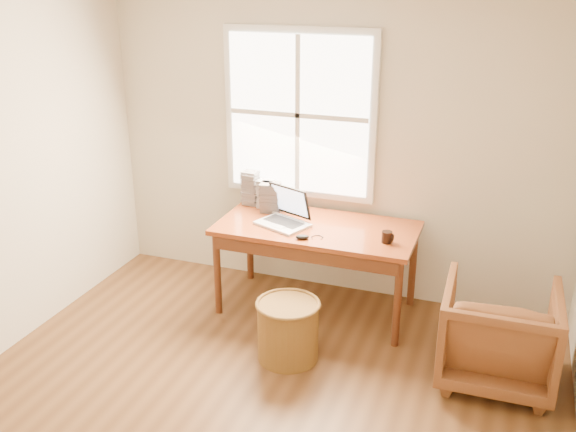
{
  "coord_description": "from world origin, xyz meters",
  "views": [
    {
      "loc": [
        1.4,
        -2.77,
        2.69
      ],
      "look_at": [
        -0.19,
        1.65,
        0.86
      ],
      "focal_mm": 40.0,
      "sensor_mm": 36.0,
      "label": 1
    }
  ],
  "objects_px": {
    "desk": "(317,228)",
    "wicker_stool": "(288,331)",
    "armchair": "(498,334)",
    "cd_stack_a": "(266,194)",
    "coffee_mug": "(387,237)",
    "laptop": "(282,208)"
  },
  "relations": [
    {
      "from": "armchair",
      "to": "cd_stack_a",
      "type": "relative_size",
      "value": 3.11
    },
    {
      "from": "desk",
      "to": "armchair",
      "type": "bearing_deg",
      "value": -19.55
    },
    {
      "from": "armchair",
      "to": "laptop",
      "type": "relative_size",
      "value": 1.85
    },
    {
      "from": "armchair",
      "to": "wicker_stool",
      "type": "bearing_deg",
      "value": 8.53
    },
    {
      "from": "desk",
      "to": "laptop",
      "type": "bearing_deg",
      "value": -162.02
    },
    {
      "from": "laptop",
      "to": "coffee_mug",
      "type": "bearing_deg",
      "value": 18.77
    },
    {
      "from": "armchair",
      "to": "wicker_stool",
      "type": "height_order",
      "value": "armchair"
    },
    {
      "from": "laptop",
      "to": "coffee_mug",
      "type": "distance_m",
      "value": 0.87
    },
    {
      "from": "armchair",
      "to": "laptop",
      "type": "bearing_deg",
      "value": -15.36
    },
    {
      "from": "desk",
      "to": "wicker_stool",
      "type": "relative_size",
      "value": 3.6
    },
    {
      "from": "wicker_stool",
      "to": "laptop",
      "type": "bearing_deg",
      "value": 113.28
    },
    {
      "from": "armchair",
      "to": "coffee_mug",
      "type": "height_order",
      "value": "coffee_mug"
    },
    {
      "from": "wicker_stool",
      "to": "coffee_mug",
      "type": "distance_m",
      "value": 1.02
    },
    {
      "from": "coffee_mug",
      "to": "cd_stack_a",
      "type": "bearing_deg",
      "value": 152.38
    },
    {
      "from": "desk",
      "to": "coffee_mug",
      "type": "bearing_deg",
      "value": -13.25
    },
    {
      "from": "wicker_stool",
      "to": "armchair",
      "type": "bearing_deg",
      "value": 9.78
    },
    {
      "from": "desk",
      "to": "armchair",
      "type": "xyz_separation_m",
      "value": [
        1.47,
        -0.52,
        -0.38
      ]
    },
    {
      "from": "wicker_stool",
      "to": "laptop",
      "type": "xyz_separation_m",
      "value": [
        -0.29,
        0.68,
        0.68
      ]
    },
    {
      "from": "armchair",
      "to": "wicker_stool",
      "type": "xyz_separation_m",
      "value": [
        -1.44,
        -0.25,
        -0.13
      ]
    },
    {
      "from": "laptop",
      "to": "coffee_mug",
      "type": "relative_size",
      "value": 4.69
    },
    {
      "from": "armchair",
      "to": "cd_stack_a",
      "type": "distance_m",
      "value": 2.22
    },
    {
      "from": "coffee_mug",
      "to": "cd_stack_a",
      "type": "xyz_separation_m",
      "value": [
        -1.14,
        0.4,
        0.08
      ]
    }
  ]
}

